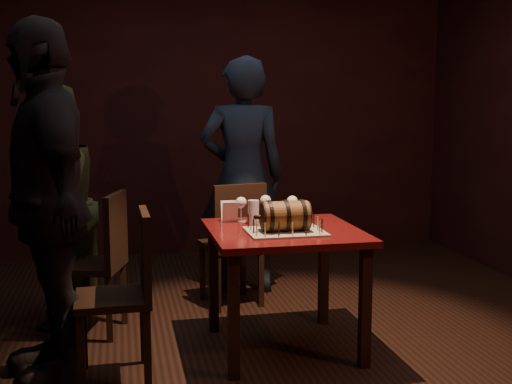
% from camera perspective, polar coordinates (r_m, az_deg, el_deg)
% --- Properties ---
extents(room_shell, '(5.04, 5.04, 2.80)m').
position_cam_1_polar(room_shell, '(3.95, -0.22, 6.37)').
color(room_shell, black).
rests_on(room_shell, ground).
extents(pub_table, '(0.90, 0.90, 0.75)m').
position_cam_1_polar(pub_table, '(3.91, 2.50, -4.89)').
color(pub_table, '#470B0D').
rests_on(pub_table, ground).
extents(cake_board, '(0.45, 0.35, 0.01)m').
position_cam_1_polar(cake_board, '(3.78, 2.61, -3.54)').
color(cake_board, gray).
rests_on(cake_board, pub_table).
extents(barrel_cake, '(0.33, 0.19, 0.19)m').
position_cam_1_polar(barrel_cake, '(3.77, 2.61, -2.14)').
color(barrel_cake, brown).
rests_on(barrel_cake, cake_board).
extents(birthday_candles, '(0.40, 0.30, 0.09)m').
position_cam_1_polar(birthday_candles, '(3.78, 2.62, -2.85)').
color(birthday_candles, '#FFEA98').
rests_on(birthday_candles, cake_board).
extents(wine_glass_left, '(0.07, 0.07, 0.16)m').
position_cam_1_polar(wine_glass_left, '(4.10, -1.33, -1.04)').
color(wine_glass_left, silver).
rests_on(wine_glass_left, pub_table).
extents(wine_glass_mid, '(0.07, 0.07, 0.16)m').
position_cam_1_polar(wine_glass_mid, '(4.18, 0.85, -0.87)').
color(wine_glass_mid, silver).
rests_on(wine_glass_mid, pub_table).
extents(wine_glass_right, '(0.07, 0.07, 0.16)m').
position_cam_1_polar(wine_glass_right, '(4.16, 3.25, -0.93)').
color(wine_glass_right, silver).
rests_on(wine_glass_right, pub_table).
extents(pint_of_ale, '(0.07, 0.07, 0.15)m').
position_cam_1_polar(pint_of_ale, '(4.04, -0.23, -1.84)').
color(pint_of_ale, silver).
rests_on(pint_of_ale, pub_table).
extents(menu_card, '(0.10, 0.05, 0.13)m').
position_cam_1_polar(menu_card, '(4.11, -2.38, -1.77)').
color(menu_card, white).
rests_on(menu_card, pub_table).
extents(chair_back, '(0.47, 0.47, 0.93)m').
position_cam_1_polar(chair_back, '(4.73, -1.87, -4.07)').
color(chair_back, black).
rests_on(chair_back, ground).
extents(chair_left_rear, '(0.50, 0.50, 0.93)m').
position_cam_1_polar(chair_left_rear, '(4.32, -13.55, -5.47)').
color(chair_left_rear, black).
rests_on(chair_left_rear, ground).
extents(chair_left_front, '(0.41, 0.41, 0.93)m').
position_cam_1_polar(chair_left_front, '(3.60, -11.36, -8.12)').
color(chair_left_front, black).
rests_on(chair_left_front, ground).
extents(person_back, '(0.73, 0.53, 1.86)m').
position_cam_1_polar(person_back, '(5.07, -1.22, 1.43)').
color(person_back, '#1A2435').
rests_on(person_back, ground).
extents(person_left_rear, '(0.82, 0.94, 1.63)m').
position_cam_1_polar(person_left_rear, '(4.55, -17.62, -1.17)').
color(person_left_rear, '#3D4221').
rests_on(person_left_rear, ground).
extents(person_left_front, '(0.76, 1.23, 1.96)m').
position_cam_1_polar(person_left_front, '(3.63, -18.13, -0.88)').
color(person_left_front, black).
rests_on(person_left_front, ground).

